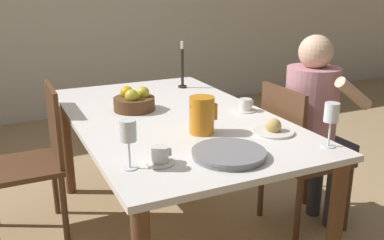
{
  "coord_description": "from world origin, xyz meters",
  "views": [
    {
      "loc": [
        -0.86,
        -2.1,
        1.46
      ],
      "look_at": [
        0.0,
        -0.26,
        0.8
      ],
      "focal_mm": 40.0,
      "sensor_mm": 36.0,
      "label": 1
    }
  ],
  "objects_px": {
    "bread_plate": "(273,129)",
    "candlestick_tall": "(182,70)",
    "wine_glass_water": "(128,133)",
    "serving_tray": "(229,154)",
    "chair_person_side": "(297,154)",
    "fruit_bowl": "(134,101)",
    "teacup_across": "(245,106)",
    "wine_glass_juice": "(331,115)",
    "chair_opposite": "(35,158)",
    "teacup_near_person": "(160,156)",
    "person_seated": "(315,118)",
    "red_pitcher": "(202,115)"
  },
  "relations": [
    {
      "from": "fruit_bowl",
      "to": "person_seated",
      "type": "bearing_deg",
      "value": -24.68
    },
    {
      "from": "fruit_bowl",
      "to": "candlestick_tall",
      "type": "relative_size",
      "value": 0.73
    },
    {
      "from": "wine_glass_juice",
      "to": "teacup_across",
      "type": "height_order",
      "value": "wine_glass_juice"
    },
    {
      "from": "wine_glass_water",
      "to": "serving_tray",
      "type": "distance_m",
      "value": 0.44
    },
    {
      "from": "person_seated",
      "to": "wine_glass_juice",
      "type": "height_order",
      "value": "person_seated"
    },
    {
      "from": "bread_plate",
      "to": "wine_glass_water",
      "type": "bearing_deg",
      "value": -172.15
    },
    {
      "from": "teacup_near_person",
      "to": "bread_plate",
      "type": "relative_size",
      "value": 0.63
    },
    {
      "from": "chair_person_side",
      "to": "serving_tray",
      "type": "distance_m",
      "value": 0.89
    },
    {
      "from": "fruit_bowl",
      "to": "teacup_across",
      "type": "bearing_deg",
      "value": -26.54
    },
    {
      "from": "wine_glass_water",
      "to": "fruit_bowl",
      "type": "bearing_deg",
      "value": 70.94
    },
    {
      "from": "red_pitcher",
      "to": "teacup_near_person",
      "type": "xyz_separation_m",
      "value": [
        -0.32,
        -0.26,
        -0.06
      ]
    },
    {
      "from": "wine_glass_water",
      "to": "serving_tray",
      "type": "relative_size",
      "value": 0.64
    },
    {
      "from": "chair_opposite",
      "to": "teacup_across",
      "type": "distance_m",
      "value": 1.26
    },
    {
      "from": "fruit_bowl",
      "to": "wine_glass_juice",
      "type": "bearing_deg",
      "value": -56.43
    },
    {
      "from": "wine_glass_water",
      "to": "teacup_near_person",
      "type": "distance_m",
      "value": 0.17
    },
    {
      "from": "bread_plate",
      "to": "candlestick_tall",
      "type": "xyz_separation_m",
      "value": [
        -0.02,
        1.06,
        0.1
      ]
    },
    {
      "from": "serving_tray",
      "to": "fruit_bowl",
      "type": "distance_m",
      "value": 0.85
    },
    {
      "from": "red_pitcher",
      "to": "bread_plate",
      "type": "relative_size",
      "value": 0.92
    },
    {
      "from": "person_seated",
      "to": "teacup_near_person",
      "type": "bearing_deg",
      "value": -72.85
    },
    {
      "from": "wine_glass_juice",
      "to": "candlestick_tall",
      "type": "distance_m",
      "value": 1.32
    },
    {
      "from": "teacup_across",
      "to": "bread_plate",
      "type": "distance_m",
      "value": 0.39
    },
    {
      "from": "fruit_bowl",
      "to": "candlestick_tall",
      "type": "bearing_deg",
      "value": 39.47
    },
    {
      "from": "chair_opposite",
      "to": "wine_glass_water",
      "type": "bearing_deg",
      "value": -163.21
    },
    {
      "from": "red_pitcher",
      "to": "fruit_bowl",
      "type": "bearing_deg",
      "value": 108.91
    },
    {
      "from": "chair_opposite",
      "to": "person_seated",
      "type": "distance_m",
      "value": 1.65
    },
    {
      "from": "person_seated",
      "to": "serving_tray",
      "type": "distance_m",
      "value": 0.9
    },
    {
      "from": "person_seated",
      "to": "red_pitcher",
      "type": "xyz_separation_m",
      "value": [
        -0.78,
        -0.08,
        0.14
      ]
    },
    {
      "from": "chair_opposite",
      "to": "teacup_near_person",
      "type": "xyz_separation_m",
      "value": [
        0.41,
        -0.96,
        0.3
      ]
    },
    {
      "from": "chair_person_side",
      "to": "teacup_across",
      "type": "distance_m",
      "value": 0.44
    },
    {
      "from": "chair_person_side",
      "to": "candlestick_tall",
      "type": "relative_size",
      "value": 2.79
    },
    {
      "from": "chair_opposite",
      "to": "serving_tray",
      "type": "bearing_deg",
      "value": -145.58
    },
    {
      "from": "candlestick_tall",
      "to": "person_seated",
      "type": "bearing_deg",
      "value": -60.23
    },
    {
      "from": "chair_person_side",
      "to": "fruit_bowl",
      "type": "height_order",
      "value": "chair_person_side"
    },
    {
      "from": "wine_glass_water",
      "to": "candlestick_tall",
      "type": "xyz_separation_m",
      "value": [
        0.74,
        1.17,
        -0.02
      ]
    },
    {
      "from": "bread_plate",
      "to": "person_seated",
      "type": "bearing_deg",
      "value": 26.52
    },
    {
      "from": "wine_glass_water",
      "to": "wine_glass_juice",
      "type": "xyz_separation_m",
      "value": [
        0.88,
        -0.15,
        -0.0
      ]
    },
    {
      "from": "teacup_across",
      "to": "serving_tray",
      "type": "height_order",
      "value": "teacup_across"
    },
    {
      "from": "chair_person_side",
      "to": "fruit_bowl",
      "type": "bearing_deg",
      "value": -115.19
    },
    {
      "from": "wine_glass_water",
      "to": "chair_person_side",
      "type": "bearing_deg",
      "value": 17.82
    },
    {
      "from": "red_pitcher",
      "to": "wine_glass_juice",
      "type": "relative_size",
      "value": 0.91
    },
    {
      "from": "teacup_near_person",
      "to": "serving_tray",
      "type": "relative_size",
      "value": 0.4
    },
    {
      "from": "teacup_across",
      "to": "bread_plate",
      "type": "bearing_deg",
      "value": -101.52
    },
    {
      "from": "serving_tray",
      "to": "bread_plate",
      "type": "xyz_separation_m",
      "value": [
        0.35,
        0.17,
        0.01
      ]
    },
    {
      "from": "teacup_across",
      "to": "chair_opposite",
      "type": "bearing_deg",
      "value": 157.36
    },
    {
      "from": "teacup_near_person",
      "to": "bread_plate",
      "type": "height_order",
      "value": "bread_plate"
    },
    {
      "from": "teacup_near_person",
      "to": "chair_person_side",
      "type": "bearing_deg",
      "value": 20.04
    },
    {
      "from": "wine_glass_juice",
      "to": "candlestick_tall",
      "type": "height_order",
      "value": "candlestick_tall"
    },
    {
      "from": "red_pitcher",
      "to": "teacup_across",
      "type": "height_order",
      "value": "red_pitcher"
    },
    {
      "from": "serving_tray",
      "to": "chair_opposite",
      "type": "bearing_deg",
      "value": 124.42
    },
    {
      "from": "chair_opposite",
      "to": "bread_plate",
      "type": "height_order",
      "value": "chair_opposite"
    }
  ]
}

